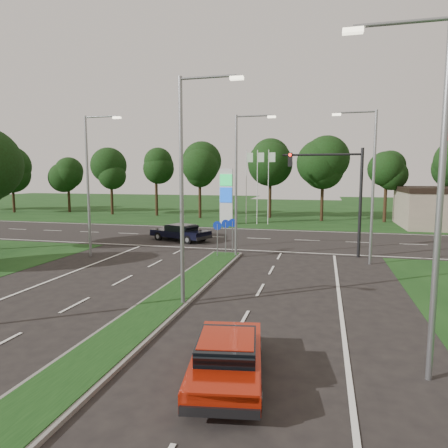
# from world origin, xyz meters

# --- Properties ---
(ground) EXTENTS (160.00, 160.00, 0.00)m
(ground) POSITION_xyz_m (0.00, 0.00, 0.00)
(ground) COLOR black
(ground) RESTS_ON ground
(verge_far) EXTENTS (160.00, 50.00, 0.02)m
(verge_far) POSITION_xyz_m (0.00, 55.00, 0.00)
(verge_far) COLOR #133311
(verge_far) RESTS_ON ground
(cross_road) EXTENTS (160.00, 12.00, 0.02)m
(cross_road) POSITION_xyz_m (0.00, 24.00, 0.00)
(cross_road) COLOR black
(cross_road) RESTS_ON ground
(median_kerb) EXTENTS (2.00, 26.00, 0.12)m
(median_kerb) POSITION_xyz_m (0.00, 4.00, 0.06)
(median_kerb) COLOR slate
(median_kerb) RESTS_ON ground
(streetlight_median_near) EXTENTS (2.53, 0.22, 9.00)m
(streetlight_median_near) POSITION_xyz_m (1.00, 6.00, 5.08)
(streetlight_median_near) COLOR gray
(streetlight_median_near) RESTS_ON ground
(streetlight_median_far) EXTENTS (2.53, 0.22, 9.00)m
(streetlight_median_far) POSITION_xyz_m (1.00, 16.00, 5.08)
(streetlight_median_far) COLOR gray
(streetlight_median_far) RESTS_ON ground
(streetlight_left_far) EXTENTS (2.53, 0.22, 9.00)m
(streetlight_left_far) POSITION_xyz_m (-8.30, 14.00, 5.08)
(streetlight_left_far) COLOR gray
(streetlight_left_far) RESTS_ON ground
(streetlight_right_far) EXTENTS (2.53, 0.22, 9.00)m
(streetlight_right_far) POSITION_xyz_m (8.80, 16.00, 5.08)
(streetlight_right_far) COLOR gray
(streetlight_right_far) RESTS_ON ground
(streetlight_right_near) EXTENTS (2.53, 0.22, 9.00)m
(streetlight_right_near) POSITION_xyz_m (8.80, 2.00, 5.08)
(streetlight_right_near) COLOR gray
(streetlight_right_near) RESTS_ON ground
(traffic_signal) EXTENTS (5.10, 0.42, 7.00)m
(traffic_signal) POSITION_xyz_m (7.19, 18.00, 4.65)
(traffic_signal) COLOR black
(traffic_signal) RESTS_ON ground
(median_signs) EXTENTS (1.16, 1.76, 2.38)m
(median_signs) POSITION_xyz_m (0.00, 16.40, 1.71)
(median_signs) COLOR gray
(median_signs) RESTS_ON ground
(gas_pylon) EXTENTS (5.80, 1.26, 8.00)m
(gas_pylon) POSITION_xyz_m (-3.79, 33.05, 3.20)
(gas_pylon) COLOR silver
(gas_pylon) RESTS_ON ground
(treeline_far) EXTENTS (6.00, 6.00, 9.90)m
(treeline_far) POSITION_xyz_m (0.10, 39.93, 6.83)
(treeline_far) COLOR black
(treeline_far) RESTS_ON ground
(red_sedan) EXTENTS (2.39, 4.45, 1.16)m
(red_sedan) POSITION_xyz_m (3.92, 0.72, 0.62)
(red_sedan) COLOR #9B1908
(red_sedan) RESTS_ON ground
(navy_sedan) EXTENTS (5.27, 3.60, 1.34)m
(navy_sedan) POSITION_xyz_m (-4.95, 21.32, 0.72)
(navy_sedan) COLOR black
(navy_sedan) RESTS_ON ground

